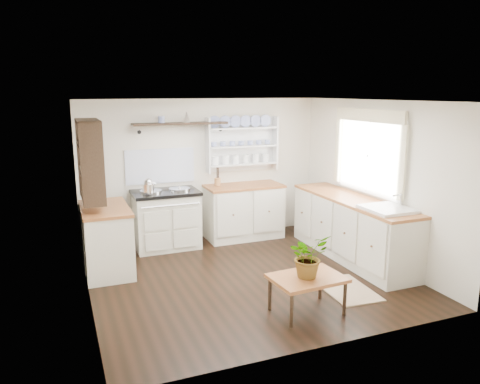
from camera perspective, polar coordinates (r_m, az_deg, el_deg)
floor at (r=6.34m, az=0.87°, el=-10.22°), size 4.00×3.80×0.01m
wall_back at (r=7.75m, az=-4.49°, el=2.76°), size 4.00×0.02×2.30m
wall_right at (r=6.99m, az=16.23°, el=1.28°), size 0.02×3.80×2.30m
wall_left at (r=5.56m, az=-18.51°, el=-1.61°), size 0.02×3.80×2.30m
ceiling at (r=5.86m, az=0.94°, el=11.06°), size 4.00×3.80×0.01m
window at (r=7.02m, az=15.35°, el=4.79°), size 0.08×1.55×1.22m
aga_cooker at (r=7.41m, az=-8.98°, el=-3.26°), size 1.01×0.70×0.94m
back_cabinets at (r=7.81m, az=0.46°, el=-2.30°), size 1.27×0.63×0.90m
right_cabinets at (r=7.05m, az=13.47°, el=-4.25°), size 0.62×2.43×0.90m
belfast_sink at (r=6.39m, az=17.46°, el=-3.03°), size 0.55×0.60×0.45m
left_cabinets at (r=6.63m, az=-15.99°, el=-5.45°), size 0.62×1.13×0.90m
plate_rack at (r=7.87m, az=0.09°, el=5.93°), size 1.20×0.22×0.90m
high_shelf at (r=7.44m, az=-7.28°, el=8.19°), size 1.50×0.29×0.16m
left_shelving at (r=6.38m, az=-17.81°, el=3.81°), size 0.28×0.80×1.05m
kettle at (r=7.11m, az=-11.12°, el=0.76°), size 0.17×0.17×0.21m
utensil_crock at (r=7.63m, az=-2.75°, el=1.25°), size 0.10×0.10×0.12m
center_table at (r=5.28m, az=8.21°, el=-10.62°), size 0.82×0.61×0.42m
potted_plant at (r=5.18m, az=8.31°, el=-7.71°), size 0.50×0.46×0.48m
floor_rug at (r=6.06m, az=12.91°, el=-11.53°), size 0.61×0.88×0.02m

